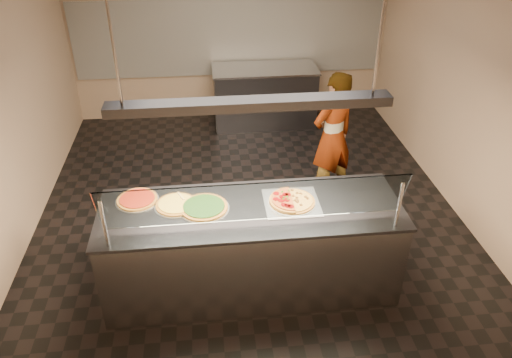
{
  "coord_description": "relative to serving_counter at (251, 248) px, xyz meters",
  "views": [
    {
      "loc": [
        -0.46,
        -4.88,
        3.54
      ],
      "look_at": [
        -0.01,
        -0.84,
        1.02
      ],
      "focal_mm": 35.0,
      "sensor_mm": 36.0,
      "label": 1
    }
  ],
  "objects": [
    {
      "name": "ground",
      "position": [
        0.1,
        1.2,
        -0.48
      ],
      "size": [
        5.0,
        6.0,
        0.02
      ],
      "primitive_type": "cube",
      "color": "black",
      "rests_on": "ground"
    },
    {
      "name": "sneeze_guard",
      "position": [
        0.0,
        -0.34,
        0.76
      ],
      "size": [
        2.53,
        0.18,
        0.54
      ],
      "color": "#B7B7BC",
      "rests_on": "serving_counter"
    },
    {
      "name": "wall_front",
      "position": [
        0.1,
        -1.81,
        1.03
      ],
      "size": [
        5.0,
        0.02,
        3.0
      ],
      "primitive_type": "cube",
      "color": "#A18467",
      "rests_on": "ground"
    },
    {
      "name": "lamp_rod_left",
      "position": [
        -1.0,
        0.0,
        2.03
      ],
      "size": [
        0.02,
        0.02,
        1.01
      ],
      "primitive_type": "cylinder",
      "color": "#B7B7BC",
      "rests_on": "ceiling"
    },
    {
      "name": "half_pizza_sausage",
      "position": [
        0.48,
        0.05,
        0.49
      ],
      "size": [
        0.21,
        0.42,
        0.04
      ],
      "color": "brown",
      "rests_on": "perforated_tray"
    },
    {
      "name": "heat_lamp_housing",
      "position": [
        0.0,
        0.0,
        1.48
      ],
      "size": [
        2.3,
        0.18,
        0.08
      ],
      "primitive_type": "cube",
      "color": "#343438",
      "rests_on": "ceiling"
    },
    {
      "name": "half_pizza_pepperoni",
      "position": [
        0.28,
        0.05,
        0.5
      ],
      "size": [
        0.21,
        0.42,
        0.05
      ],
      "color": "brown",
      "rests_on": "perforated_tray"
    },
    {
      "name": "pizza_spinach",
      "position": [
        -0.42,
        0.05,
        0.48
      ],
      "size": [
        0.46,
        0.46,
        0.03
      ],
      "color": "silver",
      "rests_on": "serving_counter"
    },
    {
      "name": "perforated_tray",
      "position": [
        0.38,
        0.05,
        0.47
      ],
      "size": [
        0.51,
        0.51,
        0.01
      ],
      "color": "silver",
      "rests_on": "serving_counter"
    },
    {
      "name": "pizza_cheese",
      "position": [
        -0.67,
        0.12,
        0.48
      ],
      "size": [
        0.4,
        0.4,
        0.03
      ],
      "color": "silver",
      "rests_on": "serving_counter"
    },
    {
      "name": "pizza_spatula",
      "position": [
        -0.58,
        0.2,
        0.49
      ],
      "size": [
        0.25,
        0.21,
        0.02
      ],
      "color": "#B7B7BC",
      "rests_on": "pizza_spinach"
    },
    {
      "name": "wall_back",
      "position": [
        0.1,
        4.21,
        1.03
      ],
      "size": [
        5.0,
        0.02,
        3.0
      ],
      "primitive_type": "cube",
      "color": "#A18467",
      "rests_on": "ground"
    },
    {
      "name": "tile_band",
      "position": [
        0.1,
        4.18,
        0.83
      ],
      "size": [
        4.9,
        0.02,
        1.2
      ],
      "primitive_type": "cube",
      "color": "silver",
      "rests_on": "wall_back"
    },
    {
      "name": "lamp_rod_right",
      "position": [
        1.0,
        0.0,
        2.03
      ],
      "size": [
        0.02,
        0.02,
        1.01
      ],
      "primitive_type": "cylinder",
      "color": "#B7B7BC",
      "rests_on": "ceiling"
    },
    {
      "name": "wall_left",
      "position": [
        -2.41,
        1.2,
        1.03
      ],
      "size": [
        0.02,
        6.0,
        3.0
      ],
      "primitive_type": "cube",
      "color": "#A18467",
      "rests_on": "ground"
    },
    {
      "name": "worker",
      "position": [
        1.14,
        1.54,
        0.35
      ],
      "size": [
        0.71,
        0.62,
        1.63
      ],
      "primitive_type": "imported",
      "rotation": [
        0.0,
        0.0,
        3.61
      ],
      "color": "#413B4C",
      "rests_on": "ground"
    },
    {
      "name": "prep_table",
      "position": [
        0.6,
        3.75,
        0.0
      ],
      "size": [
        1.64,
        0.74,
        0.93
      ],
      "color": "#343438",
      "rests_on": "ground"
    },
    {
      "name": "wall_right",
      "position": [
        2.61,
        1.2,
        1.03
      ],
      "size": [
        0.02,
        6.0,
        3.0
      ],
      "primitive_type": "cube",
      "color": "#A18467",
      "rests_on": "ground"
    },
    {
      "name": "serving_counter",
      "position": [
        0.0,
        0.0,
        0.0
      ],
      "size": [
        2.77,
        0.94,
        0.93
      ],
      "color": "#B7B7BC",
      "rests_on": "ground"
    },
    {
      "name": "pizza_tomato",
      "position": [
        -1.04,
        0.24,
        0.48
      ],
      "size": [
        0.4,
        0.4,
        0.03
      ],
      "color": "silver",
      "rests_on": "serving_counter"
    }
  ]
}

